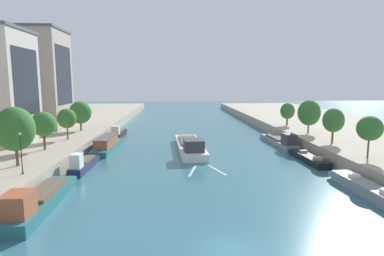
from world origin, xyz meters
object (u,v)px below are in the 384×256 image
Objects in this scene: tree_left_nearest at (15,129)px; tree_left_distant at (80,113)px; tree_left_midway at (67,119)px; lamppost_left_bank at (21,152)px; moored_boat_left_second at (38,200)px; moored_boat_right_gap_after at (280,141)px; tree_right_end_of_row at (287,111)px; moored_boat_left_upstream at (83,164)px; tree_right_by_lamp at (309,113)px; moored_boat_left_lone at (118,133)px; tree_right_distant at (370,128)px; tree_left_end_of_row at (43,124)px; moored_boat_left_end at (107,144)px; barge_midriver at (190,146)px; moored_boat_right_far at (366,189)px; moored_boat_right_upstream at (309,158)px; tree_right_nearest at (333,120)px.

tree_left_nearest is 1.16× the size of tree_left_distant.
tree_left_midway reaches higher than lamppost_left_bank.
moored_boat_left_second is 0.93× the size of moored_boat_right_gap_after.
tree_left_nearest reaches higher than tree_left_midway.
moored_boat_left_upstream is at bearing -144.16° from tree_right_end_of_row.
tree_right_by_lamp is at bearing 22.74° from moored_boat_left_upstream.
moored_boat_left_lone is 1.86× the size of tree_right_distant.
moored_boat_left_second is 20.57m from tree_left_end_of_row.
tree_left_distant is at bearing 128.34° from moored_boat_left_end.
moored_boat_right_far is (19.25, -24.77, -0.31)m from barge_midriver.
tree_right_end_of_row is at bearing 77.54° from moored_boat_right_upstream.
tree_right_nearest is (5.65, 19.26, 5.65)m from moored_boat_right_far.
moored_boat_right_far is at bearing -122.28° from tree_right_distant.
moored_boat_left_second is at bearing -55.00° from tree_left_nearest.
tree_left_midway is (-42.21, 25.38, 5.58)m from moored_boat_right_far.
tree_right_distant is (40.22, -18.62, 5.43)m from moored_boat_left_end.
tree_right_end_of_row is (48.78, 6.02, -0.47)m from tree_left_distant.
tree_left_end_of_row reaches higher than lamppost_left_bank.
tree_right_nearest is 1.26× the size of lamppost_left_bank.
moored_boat_left_second is 61.53m from tree_right_end_of_row.
tree_left_nearest is (-41.96, -22.71, 6.17)m from moored_boat_right_gap_after.
moored_boat_left_upstream is at bearing -90.07° from moored_boat_left_lone.
lamppost_left_bank is (-45.68, -27.17, -1.68)m from tree_right_by_lamp.
tree_right_end_of_row is (0.20, 23.12, -0.44)m from tree_right_nearest.
tree_left_midway is 0.94× the size of tree_right_nearest.
tree_right_end_of_row is (5.85, 42.38, 5.21)m from moored_boat_right_far.
tree_right_nearest is (48.46, 2.95, -0.09)m from tree_left_end_of_row.
tree_right_nearest reaches higher than barge_midriver.
tree_left_distant reaches higher than moored_boat_right_upstream.
moored_boat_right_gap_after is at bearing 25.33° from moored_boat_left_upstream.
moored_boat_right_far is at bearing -8.63° from tree_left_nearest.
moored_boat_left_end is (0.92, 28.94, 0.15)m from moored_boat_left_second.
moored_boat_right_gap_after is at bearing -114.85° from tree_right_end_of_row.
barge_midriver is 26.06m from tree_right_nearest.
moored_boat_right_gap_after is 2.34× the size of tree_right_by_lamp.
moored_boat_left_lone is at bearing 36.55° from tree_left_distant.
tree_left_end_of_row is at bearing -151.81° from tree_right_end_of_row.
moored_boat_left_upstream reaches higher than moored_boat_right_far.
moored_boat_left_second is at bearing -152.63° from tree_right_nearest.
tree_right_by_lamp is at bearing 78.94° from moored_boat_right_far.
tree_left_nearest is 49.60m from tree_right_nearest.
moored_boat_right_upstream is 48.00m from tree_left_distant.
moored_boat_left_upstream is 0.63× the size of moored_boat_right_gap_after.
tree_left_distant is at bearing 106.65° from moored_boat_left_upstream.
moored_boat_left_upstream is at bearing -142.98° from barge_midriver.
moored_boat_right_far is 1.97× the size of tree_left_distant.
moored_boat_left_second is 2.55× the size of tree_right_distant.
moored_boat_right_upstream is 1.97× the size of tree_left_midway.
tree_left_midway is 11.01m from tree_left_distant.
moored_boat_left_end is at bearing 9.70° from tree_left_midway.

